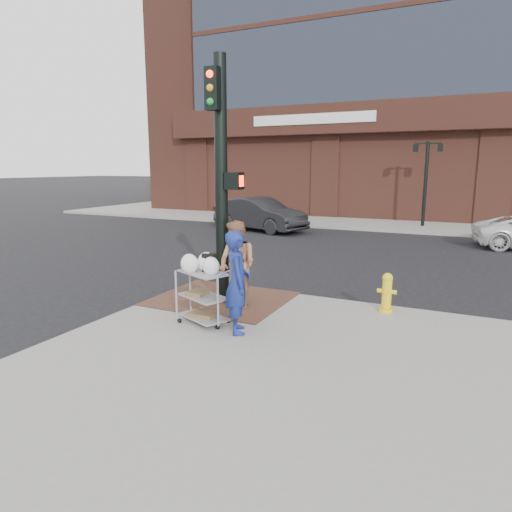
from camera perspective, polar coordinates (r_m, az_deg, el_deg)
The scene contains 14 objects.
ground at distance 9.03m, azimuth -3.88°, elevation -8.21°, with size 220.00×220.00×0.00m, color black.
brick_curb_ramp at distance 10.01m, azimuth -4.35°, elevation -5.33°, with size 2.80×2.40×0.01m, color #513026.
bank_building at distance 40.00m, azimuth 28.77°, elevation 26.05°, with size 42.00×26.00×28.00m, color brown.
lamp_post at distance 23.51m, azimuth 20.48°, elevation 9.54°, with size 1.32×0.22×4.00m.
parking_sign at distance 25.82m, azimuth -4.01°, elevation 7.24°, with size 0.05×0.05×2.20m, color black.
traffic_signal_pole at distance 9.43m, azimuth -4.33°, elevation 10.16°, with size 0.61×0.51×5.00m.
woman_blue at distance 7.80m, azimuth -2.34°, elevation -3.29°, with size 0.65×0.43×1.79m, color navy.
pedestrian_tan at distance 9.23m, azimuth -2.37°, elevation -1.05°, with size 0.86×0.67×1.78m, color #A4704D.
sedan_dark at distance 21.58m, azimuth 0.46°, elevation 5.25°, with size 1.65×4.72×1.56m, color black.
utility_cart at distance 8.39m, azimuth -6.58°, elevation -4.46°, with size 1.07×0.85×1.30m.
fire_hydrant at distance 9.37m, azimuth 16.04°, elevation -4.36°, with size 0.37×0.26×0.79m.
newsbox_red at distance 25.52m, azimuth 0.21°, elevation 5.84°, with size 0.41×0.37×0.98m, color maroon.
newsbox_yellow at distance 25.49m, azimuth -1.33°, elevation 5.78°, with size 0.39×0.35×0.93m, color gold.
newsbox_blue at distance 24.27m, azimuth 2.29°, elevation 5.58°, with size 0.42×0.38×0.99m, color #1C49B6.
Camera 1 is at (4.22, -7.40, 2.98)m, focal length 32.00 mm.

